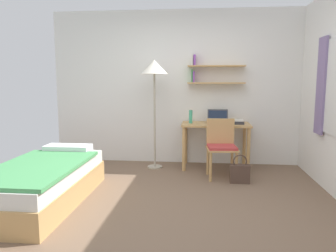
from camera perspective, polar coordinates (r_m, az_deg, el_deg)
ground_plane at (r=3.87m, az=-0.01°, el=-13.64°), size 5.28×5.28×0.00m
wall_back at (r=5.61m, az=2.28°, el=6.74°), size 4.40×0.27×2.60m
bed at (r=4.14m, az=-20.99°, el=-9.23°), size 0.90×1.91×0.54m
desk at (r=5.35m, az=8.32°, el=-0.96°), size 1.09×0.58×0.73m
desk_chair at (r=4.87m, az=9.34°, el=-3.29°), size 0.47×0.46×0.86m
standing_lamp at (r=5.23m, az=-2.41°, el=9.41°), size 0.43×0.43×1.75m
laptop at (r=5.35m, az=8.70°, el=1.07°), size 0.33×0.24×0.22m
water_bottle at (r=5.30m, az=4.00°, el=1.63°), size 0.06×0.06×0.22m
book_stack at (r=5.36m, az=12.13°, el=0.72°), size 0.19×0.24×0.07m
handbag at (r=4.71m, az=12.45°, el=-8.04°), size 0.28×0.11×0.41m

